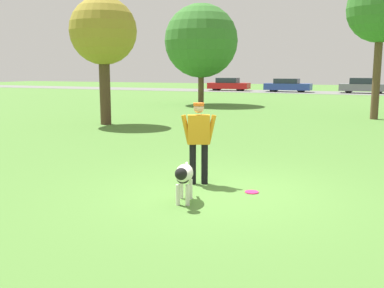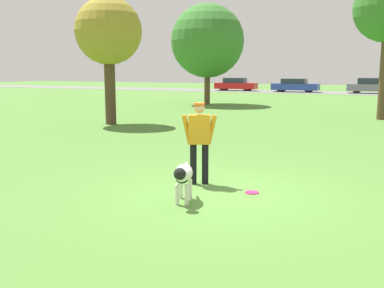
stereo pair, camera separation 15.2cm
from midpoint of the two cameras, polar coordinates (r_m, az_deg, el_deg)
name	(u,v)px [view 1 (the left image)]	position (r m, az deg, el deg)	size (l,w,h in m)	color
ground_plane	(222,192)	(8.32, 3.27, -6.14)	(120.00, 120.00, 0.00)	#4C7A33
far_road_strip	(355,93)	(45.06, 19.95, 6.08)	(120.00, 6.00, 0.01)	slate
person	(199,137)	(8.72, 0.36, 0.95)	(0.66, 0.37, 1.60)	black
dog	(184,175)	(7.57, -1.62, -4.01)	(0.47, 0.98, 0.68)	silver
frisbee	(252,192)	(8.35, 7.07, -6.08)	(0.25, 0.25, 0.02)	#E52366
tree_mid_center	(381,10)	(22.00, 22.69, 15.48)	(2.94, 2.94, 6.33)	brown
tree_far_left	(201,41)	(28.76, 1.01, 12.94)	(4.57, 4.57, 6.27)	brown
tree_near_left	(103,32)	(18.73, -11.45, 13.72)	(2.68, 2.68, 5.08)	#4C3826
parked_car_red	(228,84)	(47.71, 4.56, 7.55)	(4.37, 1.84, 1.34)	red
parked_car_blue	(288,85)	(45.83, 11.95, 7.29)	(4.53, 1.76, 1.32)	#284293
parked_car_grey	(364,86)	(45.28, 20.90, 6.92)	(4.44, 1.81, 1.43)	slate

